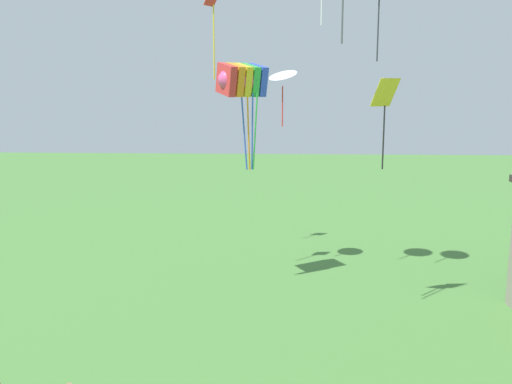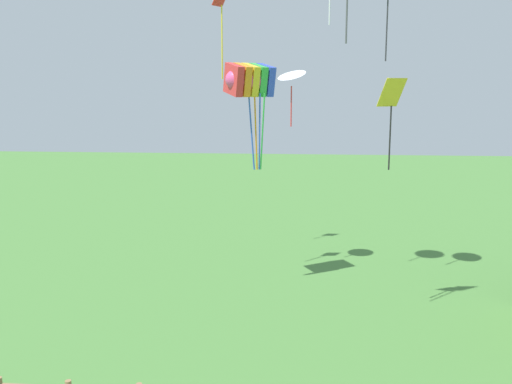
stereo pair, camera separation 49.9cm
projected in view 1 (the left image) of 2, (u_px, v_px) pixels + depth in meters
The scene contains 4 objects.
kite_rainbow_parafoil at pixel (242, 80), 20.18m from camera, with size 2.20×2.02×3.83m.
kite_white_delta at pixel (283, 75), 22.13m from camera, with size 1.55×1.54×2.27m.
kite_yellow_diamond at pixel (385, 104), 17.81m from camera, with size 0.90×0.81×2.85m.
kite_red_diamond at pixel (214, 14), 20.37m from camera, with size 0.69×0.75×3.31m.
Camera 1 is at (0.64, -6.08, 7.50)m, focal length 40.00 mm.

